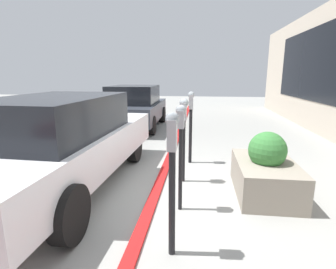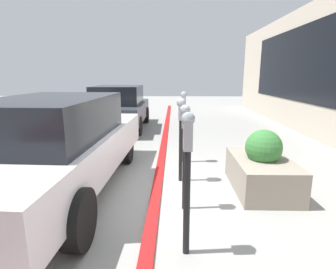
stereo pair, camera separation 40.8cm
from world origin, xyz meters
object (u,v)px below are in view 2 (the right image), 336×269
Objects in this scene: parking_meter_fourth at (183,116)px; parked_car_rear at (119,107)px; parked_car_middle at (57,144)px; parking_meter_middle at (181,123)px; planter_box at (262,168)px; parking_meter_nearest at (187,164)px; parking_meter_second at (185,135)px.

parked_car_rear is at bearing 30.23° from parking_meter_fourth.
parking_meter_fourth is 0.32× the size of parked_car_middle.
parking_meter_middle is 5.24m from parked_car_rear.
parking_meter_middle is at bearing 75.88° from planter_box.
parked_car_middle is (-1.59, 2.07, -0.22)m from parking_meter_fourth.
parked_car_middle reaches higher than parking_meter_middle.
parked_car_middle is at bearing -179.63° from parked_car_rear.
parking_meter_fourth is 4.33m from parked_car_rear.
parking_meter_nearest is at bearing 141.22° from planter_box.
parking_meter_fourth is at bearing -150.55° from parked_car_rear.
parked_car_middle is (1.48, 2.00, -0.20)m from parking_meter_nearest.
parked_car_middle reaches higher than planter_box.
parked_car_rear is (5.83, 2.12, -0.31)m from parking_meter_second.
planter_box is at bearing -137.92° from parking_meter_fourth.
parking_meter_nearest is 1.03× the size of parking_meter_middle.
planter_box is (1.66, -1.34, -0.64)m from parking_meter_nearest.
parking_meter_middle is 1.04× the size of planter_box.
parked_car_middle is (-0.52, 1.99, -0.26)m from parking_meter_middle.
parking_meter_nearest is at bearing 178.78° from parking_meter_fourth.
parked_car_rear is at bearing 33.84° from planter_box.
parking_meter_fourth reaches higher than parked_car_rear.
parked_car_rear is (5.32, 0.11, -0.04)m from parked_car_middle.
parked_car_rear is (5.14, 3.45, 0.41)m from planter_box.
parking_meter_nearest is 1.02× the size of parking_meter_second.
parking_meter_second reaches higher than planter_box.
parking_meter_nearest is 0.40× the size of parked_car_rear.
parking_meter_second reaches higher than parking_meter_middle.
parking_meter_nearest reaches higher than planter_box.
parking_meter_nearest reaches higher than parked_car_rear.
parked_car_middle is at bearing 75.83° from parking_meter_second.
parking_meter_second is 1.04× the size of planter_box.
parked_car_rear is (3.73, 2.17, -0.26)m from parking_meter_fourth.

